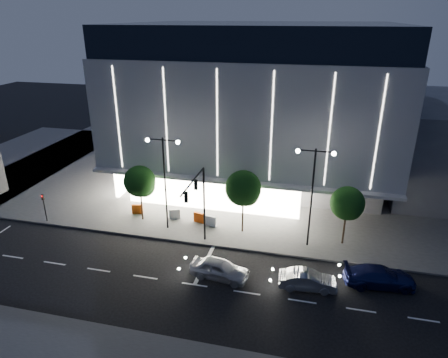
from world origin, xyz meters
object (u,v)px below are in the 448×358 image
ped_signal_far (44,205)px  barrier_a (137,209)px  tree_right (347,205)px  car_lead (219,269)px  barrier_c (199,218)px  street_lamp_west (164,171)px  tree_left (140,183)px  traffic_mast (199,197)px  barrier_b (175,214)px  tree_mid (243,190)px  barrier_d (211,221)px  car_third (380,277)px  street_lamp_east (313,184)px  car_second (308,280)px

ped_signal_far → barrier_a: (8.00, 3.49, -1.24)m
tree_right → car_lead: tree_right is taller
barrier_c → barrier_a: bearing=-169.5°
ped_signal_far → barrier_a: 8.82m
car_lead → barrier_c: size_ratio=4.18×
street_lamp_west → tree_left: size_ratio=1.57×
barrier_a → tree_right: bearing=-17.4°
traffic_mast → barrier_b: traffic_mast is taller
street_lamp_west → tree_right: street_lamp_west is taller
traffic_mast → tree_mid: (3.03, 3.68, -0.69)m
ped_signal_far → barrier_d: size_ratio=2.73×
tree_mid → barrier_d: size_ratio=5.59×
tree_left → barrier_d: bearing=2.8°
car_third → tree_right: bearing=17.0°
ped_signal_far → barrier_c: bearing=12.5°
ped_signal_far → tree_mid: size_ratio=0.49×
tree_mid → barrier_b: tree_mid is taller
barrier_a → traffic_mast: bearing=-44.8°
ped_signal_far → tree_left: (9.03, 2.52, 2.15)m
barrier_a → barrier_c: bearing=-17.0°
street_lamp_east → tree_mid: bearing=170.3°
car_third → car_second: bearing=99.7°
ped_signal_far → tree_mid: (19.03, 2.52, 2.45)m
tree_right → barrier_a: (-20.02, 0.97, -3.23)m
car_third → barrier_c: bearing=61.6°
barrier_a → barrier_c: size_ratio=1.00×
car_second → barrier_d: bearing=47.1°
tree_right → barrier_c: tree_right is taller
tree_left → car_lead: tree_left is taller
barrier_c → traffic_mast: bearing=-59.3°
tree_right → car_lead: size_ratio=1.20×
traffic_mast → barrier_a: size_ratio=6.43×
street_lamp_east → barrier_c: size_ratio=8.18×
street_lamp_west → barrier_d: (3.89, 1.35, -5.31)m
street_lamp_east → barrier_c: (-10.42, 1.72, -5.31)m
tree_left → car_second: size_ratio=1.35×
barrier_a → street_lamp_east: bearing=-21.3°
car_second → barrier_d: car_second is taller
barrier_d → car_third: bearing=-10.3°
street_lamp_east → tree_right: size_ratio=1.63×
street_lamp_west → tree_mid: bearing=8.3°
ped_signal_far → car_third: 30.61m
traffic_mast → tree_mid: 4.82m
traffic_mast → street_lamp_east: street_lamp_east is taller
tree_mid → barrier_a: bearing=175.0°
ped_signal_far → barrier_c: 14.99m
barrier_b → barrier_c: same height
tree_left → barrier_b: size_ratio=5.20×
car_lead → car_third: car_lead is taller
street_lamp_east → barrier_a: bearing=173.3°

